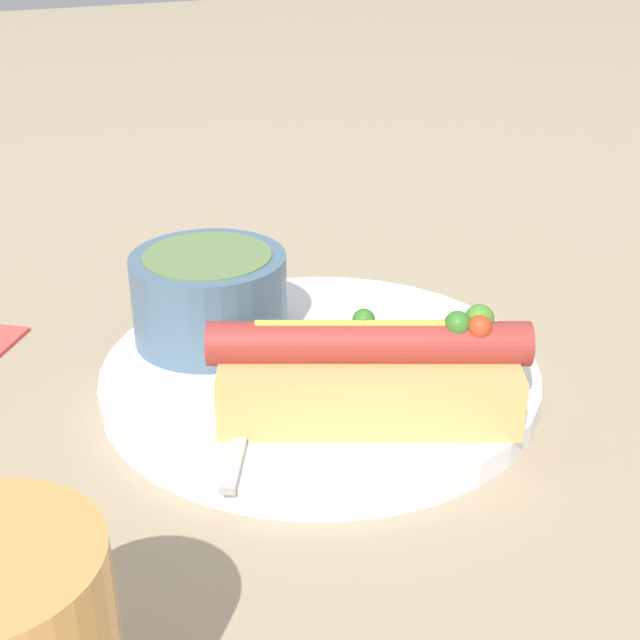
% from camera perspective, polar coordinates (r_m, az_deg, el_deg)
% --- Properties ---
extents(ground_plane, '(4.00, 4.00, 0.00)m').
position_cam_1_polar(ground_plane, '(0.57, 0.00, -4.10)').
color(ground_plane, tan).
extents(dinner_plate, '(0.28, 0.28, 0.02)m').
position_cam_1_polar(dinner_plate, '(0.57, 0.00, -3.45)').
color(dinner_plate, white).
rests_on(dinner_plate, ground_plane).
extents(hot_dog, '(0.18, 0.14, 0.06)m').
position_cam_1_polar(hot_dog, '(0.51, 3.17, -3.39)').
color(hot_dog, '#DBAD60').
rests_on(hot_dog, dinner_plate).
extents(soup_bowl, '(0.10, 0.10, 0.06)m').
position_cam_1_polar(soup_bowl, '(0.59, -7.08, 1.72)').
color(soup_bowl, slate).
rests_on(soup_bowl, dinner_plate).
extents(spoon, '(0.10, 0.16, 0.01)m').
position_cam_1_polar(spoon, '(0.56, -4.04, -2.92)').
color(spoon, '#B7B7BC').
rests_on(spoon, dinner_plate).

